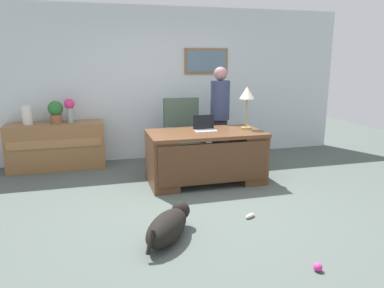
{
  "coord_description": "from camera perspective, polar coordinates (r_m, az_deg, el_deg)",
  "views": [
    {
      "loc": [
        -1.21,
        -4.05,
        1.8
      ],
      "look_at": [
        -0.02,
        0.3,
        0.75
      ],
      "focal_mm": 34.31,
      "sensor_mm": 36.0,
      "label": 1
    }
  ],
  "objects": [
    {
      "name": "credenza",
      "position": [
        6.49,
        -20.29,
        -0.29
      ],
      "size": [
        1.54,
        0.5,
        0.77
      ],
      "color": "olive",
      "rests_on": "ground_plane"
    },
    {
      "name": "person_standing",
      "position": [
        6.21,
        4.34,
        4.4
      ],
      "size": [
        0.32,
        0.32,
        1.67
      ],
      "color": "#262323",
      "rests_on": "ground_plane"
    },
    {
      "name": "dog_toy_ball",
      "position": [
        3.53,
        18.98,
        -17.64
      ],
      "size": [
        0.08,
        0.08,
        0.08
      ],
      "primitive_type": "sphere",
      "color": "#D8338C",
      "rests_on": "ground_plane"
    },
    {
      "name": "vase_with_flowers",
      "position": [
        6.36,
        -18.5,
        5.4
      ],
      "size": [
        0.17,
        0.17,
        0.39
      ],
      "color": "#8EA09B",
      "rests_on": "credenza"
    },
    {
      "name": "dog_lying",
      "position": [
        3.8,
        -3.68,
        -12.57
      ],
      "size": [
        0.67,
        0.77,
        0.3
      ],
      "color": "black",
      "rests_on": "ground_plane"
    },
    {
      "name": "armchair",
      "position": [
        6.22,
        -1.34,
        1.09
      ],
      "size": [
        0.6,
        0.59,
        1.15
      ],
      "color": "#475B4C",
      "rests_on": "ground_plane"
    },
    {
      "name": "ground_plane",
      "position": [
        4.6,
        1.29,
        -9.95
      ],
      "size": [
        12.0,
        12.0,
        0.0
      ],
      "primitive_type": "plane",
      "color": "#4C5651"
    },
    {
      "name": "laptop",
      "position": [
        5.42,
        1.98,
        2.68
      ],
      "size": [
        0.32,
        0.22,
        0.22
      ],
      "color": "#B2B5BA",
      "rests_on": "desk"
    },
    {
      "name": "dog_toy_plush",
      "position": [
        4.38,
        9.02,
        -10.96
      ],
      "size": [
        0.16,
        0.11,
        0.05
      ],
      "primitive_type": "ellipsoid",
      "rotation": [
        0.0,
        0.0,
        0.47
      ],
      "color": "beige",
      "rests_on": "ground_plane"
    },
    {
      "name": "desk_lamp",
      "position": [
        5.56,
        8.53,
        7.46
      ],
      "size": [
        0.22,
        0.22,
        0.63
      ],
      "color": "#9E8447",
      "rests_on": "desk"
    },
    {
      "name": "desk",
      "position": [
        5.41,
        2.19,
        -1.77
      ],
      "size": [
        1.68,
        0.88,
        0.76
      ],
      "color": "brown",
      "rests_on": "ground_plane"
    },
    {
      "name": "vase_empty",
      "position": [
        6.45,
        -24.25,
        4.14
      ],
      "size": [
        0.15,
        0.15,
        0.3
      ],
      "primitive_type": "cylinder",
      "color": "silver",
      "rests_on": "credenza"
    },
    {
      "name": "potted_plant",
      "position": [
        6.39,
        -20.44,
        4.84
      ],
      "size": [
        0.24,
        0.24,
        0.36
      ],
      "color": "brown",
      "rests_on": "credenza"
    },
    {
      "name": "back_wall",
      "position": [
        6.78,
        -4.93,
        9.28
      ],
      "size": [
        7.0,
        0.16,
        2.7
      ],
      "color": "silver",
      "rests_on": "ground_plane"
    }
  ]
}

